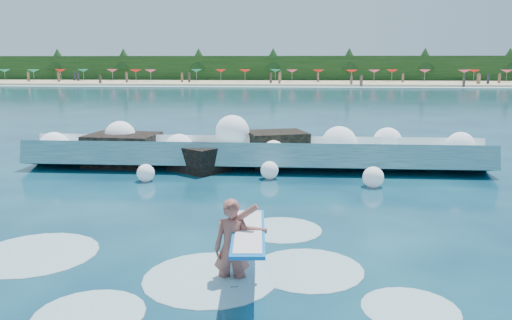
# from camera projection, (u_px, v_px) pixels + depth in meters

# --- Properties ---
(ground) EXTENTS (200.00, 200.00, 0.00)m
(ground) POSITION_uv_depth(u_px,v_px,m) (185.00, 226.00, 11.61)
(ground) COLOR #07243B
(ground) RESTS_ON ground
(beach) EXTENTS (140.00, 20.00, 0.40)m
(beach) POSITION_uv_depth(u_px,v_px,m) (279.00, 83.00, 87.90)
(beach) COLOR tan
(beach) RESTS_ON ground
(wet_band) EXTENTS (140.00, 5.00, 0.08)m
(wet_band) POSITION_uv_depth(u_px,v_px,m) (277.00, 87.00, 77.17)
(wet_band) COLOR silver
(wet_band) RESTS_ON ground
(treeline) EXTENTS (140.00, 4.00, 5.00)m
(treeline) POSITION_uv_depth(u_px,v_px,m) (281.00, 69.00, 97.25)
(treeline) COLOR black
(treeline) RESTS_ON ground
(breaking_wave) EXTENTS (16.25, 2.61, 1.40)m
(breaking_wave) POSITION_uv_depth(u_px,v_px,m) (255.00, 154.00, 18.10)
(breaking_wave) COLOR teal
(breaking_wave) RESTS_ON ground
(rock_cluster) EXTENTS (8.26, 3.46, 1.45)m
(rock_cluster) POSITION_uv_depth(u_px,v_px,m) (193.00, 153.00, 18.33)
(rock_cluster) COLOR black
(rock_cluster) RESTS_ON ground
(surfer_with_board) EXTENTS (0.96, 2.92, 1.75)m
(surfer_with_board) POSITION_uv_depth(u_px,v_px,m) (236.00, 245.00, 8.60)
(surfer_with_board) COLOR #975146
(surfer_with_board) RESTS_ON ground
(wave_spray) EXTENTS (15.40, 4.08, 1.89)m
(wave_spray) POSITION_uv_depth(u_px,v_px,m) (247.00, 143.00, 17.92)
(wave_spray) COLOR white
(wave_spray) RESTS_ON ground
(surf_foam) EXTENTS (8.94, 5.91, 0.12)m
(surf_foam) POSITION_uv_depth(u_px,v_px,m) (186.00, 267.00, 9.30)
(surf_foam) COLOR silver
(surf_foam) RESTS_ON ground
(beach_umbrellas) EXTENTS (112.15, 6.95, 0.50)m
(beach_umbrellas) POSITION_uv_depth(u_px,v_px,m) (279.00, 71.00, 89.34)
(beach_umbrellas) COLOR red
(beach_umbrellas) RESTS_ON ground
(beachgoers) EXTENTS (107.85, 13.01, 1.93)m
(beachgoers) POSITION_uv_depth(u_px,v_px,m) (298.00, 79.00, 83.52)
(beachgoers) COLOR #3F332D
(beachgoers) RESTS_ON ground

